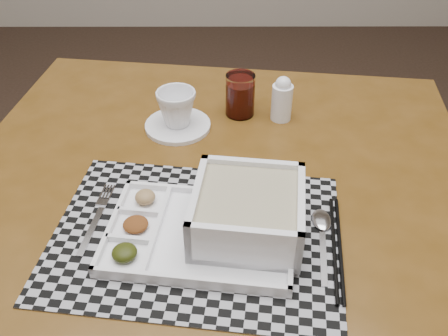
{
  "coord_description": "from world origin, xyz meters",
  "views": [
    {
      "loc": [
        0.53,
        -0.95,
        1.42
      ],
      "look_at": [
        0.53,
        -0.23,
        0.85
      ],
      "focal_mm": 40.0,
      "sensor_mm": 36.0,
      "label": 1
    }
  ],
  "objects_px": {
    "dining_table": "(212,221)",
    "juice_glass": "(240,96)",
    "cup": "(177,108)",
    "creamer_bottle": "(282,99)",
    "serving_tray": "(234,219)"
  },
  "relations": [
    {
      "from": "dining_table",
      "to": "juice_glass",
      "type": "relative_size",
      "value": 11.54
    },
    {
      "from": "cup",
      "to": "creamer_bottle",
      "type": "bearing_deg",
      "value": 30.59
    },
    {
      "from": "cup",
      "to": "creamer_bottle",
      "type": "height_order",
      "value": "creamer_bottle"
    },
    {
      "from": "serving_tray",
      "to": "juice_glass",
      "type": "relative_size",
      "value": 3.54
    },
    {
      "from": "serving_tray",
      "to": "juice_glass",
      "type": "bearing_deg",
      "value": 86.95
    },
    {
      "from": "cup",
      "to": "creamer_bottle",
      "type": "distance_m",
      "value": 0.24
    },
    {
      "from": "serving_tray",
      "to": "cup",
      "type": "relative_size",
      "value": 4.01
    },
    {
      "from": "serving_tray",
      "to": "creamer_bottle",
      "type": "height_order",
      "value": "creamer_bottle"
    },
    {
      "from": "cup",
      "to": "creamer_bottle",
      "type": "xyz_separation_m",
      "value": [
        0.24,
        0.04,
        0.0
      ]
    },
    {
      "from": "cup",
      "to": "serving_tray",
      "type": "bearing_deg",
      "value": -48.83
    },
    {
      "from": "juice_glass",
      "to": "serving_tray",
      "type": "bearing_deg",
      "value": -93.05
    },
    {
      "from": "dining_table",
      "to": "juice_glass",
      "type": "bearing_deg",
      "value": 77.31
    },
    {
      "from": "cup",
      "to": "juice_glass",
      "type": "relative_size",
      "value": 0.88
    },
    {
      "from": "juice_glass",
      "to": "creamer_bottle",
      "type": "xyz_separation_m",
      "value": [
        0.1,
        -0.02,
        0.01
      ]
    },
    {
      "from": "juice_glass",
      "to": "creamer_bottle",
      "type": "height_order",
      "value": "creamer_bottle"
    }
  ]
}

